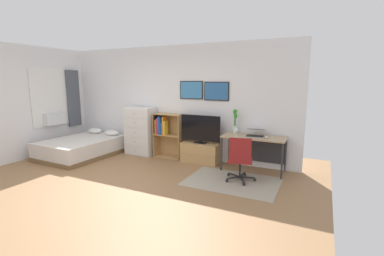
{
  "coord_description": "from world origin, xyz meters",
  "views": [
    {
      "loc": [
        3.37,
        -3.38,
        1.87
      ],
      "look_at": [
        0.99,
        1.5,
        0.92
      ],
      "focal_mm": 25.42,
      "sensor_mm": 36.0,
      "label": 1
    }
  ],
  "objects_px": {
    "bed": "(83,147)",
    "desk": "(255,142)",
    "office_chair": "(240,158)",
    "computer_mouse": "(266,137)",
    "dresser": "(140,131)",
    "bookshelf": "(166,132)",
    "wine_glass": "(236,129)",
    "bamboo_vase": "(235,120)",
    "tv_stand": "(201,153)",
    "television": "(200,129)",
    "laptop": "(255,133)"
  },
  "relations": [
    {
      "from": "laptop",
      "to": "computer_mouse",
      "type": "xyz_separation_m",
      "value": [
        0.24,
        -0.11,
        -0.05
      ]
    },
    {
      "from": "tv_stand",
      "to": "bamboo_vase",
      "type": "xyz_separation_m",
      "value": [
        0.77,
        0.1,
        0.79
      ]
    },
    {
      "from": "dresser",
      "to": "wine_glass",
      "type": "distance_m",
      "value": 2.59
    },
    {
      "from": "bamboo_vase",
      "to": "tv_stand",
      "type": "bearing_deg",
      "value": -172.36
    },
    {
      "from": "bed",
      "to": "television",
      "type": "xyz_separation_m",
      "value": [
        2.9,
        0.74,
        0.56
      ]
    },
    {
      "from": "computer_mouse",
      "to": "bed",
      "type": "bearing_deg",
      "value": -171.71
    },
    {
      "from": "dresser",
      "to": "bookshelf",
      "type": "relative_size",
      "value": 1.12
    },
    {
      "from": "bed",
      "to": "bookshelf",
      "type": "xyz_separation_m",
      "value": [
        1.95,
        0.82,
        0.41
      ]
    },
    {
      "from": "television",
      "to": "dresser",
      "type": "bearing_deg",
      "value": 179.75
    },
    {
      "from": "computer_mouse",
      "to": "laptop",
      "type": "bearing_deg",
      "value": 156.61
    },
    {
      "from": "tv_stand",
      "to": "bamboo_vase",
      "type": "distance_m",
      "value": 1.11
    },
    {
      "from": "bed",
      "to": "bookshelf",
      "type": "relative_size",
      "value": 1.83
    },
    {
      "from": "bookshelf",
      "to": "laptop",
      "type": "height_order",
      "value": "bookshelf"
    },
    {
      "from": "television",
      "to": "wine_glass",
      "type": "distance_m",
      "value": 0.91
    },
    {
      "from": "bed",
      "to": "desk",
      "type": "height_order",
      "value": "desk"
    },
    {
      "from": "desk",
      "to": "computer_mouse",
      "type": "xyz_separation_m",
      "value": [
        0.26,
        -0.12,
        0.15
      ]
    },
    {
      "from": "bookshelf",
      "to": "tv_stand",
      "type": "xyz_separation_m",
      "value": [
        0.96,
        -0.05,
        -0.4
      ]
    },
    {
      "from": "wine_glass",
      "to": "desk",
      "type": "bearing_deg",
      "value": 25.36
    },
    {
      "from": "wine_glass",
      "to": "bed",
      "type": "bearing_deg",
      "value": -171.06
    },
    {
      "from": "tv_stand",
      "to": "laptop",
      "type": "distance_m",
      "value": 1.38
    },
    {
      "from": "bamboo_vase",
      "to": "desk",
      "type": "bearing_deg",
      "value": -12.99
    },
    {
      "from": "wine_glass",
      "to": "dresser",
      "type": "bearing_deg",
      "value": 176.54
    },
    {
      "from": "desk",
      "to": "office_chair",
      "type": "relative_size",
      "value": 1.49
    },
    {
      "from": "bed",
      "to": "office_chair",
      "type": "distance_m",
      "value": 4.08
    },
    {
      "from": "desk",
      "to": "wine_glass",
      "type": "xyz_separation_m",
      "value": [
        -0.35,
        -0.17,
        0.27
      ]
    },
    {
      "from": "laptop",
      "to": "bamboo_vase",
      "type": "relative_size",
      "value": 0.84
    },
    {
      "from": "office_chair",
      "to": "wine_glass",
      "type": "bearing_deg",
      "value": 99.97
    },
    {
      "from": "bookshelf",
      "to": "television",
      "type": "height_order",
      "value": "television"
    },
    {
      "from": "tv_stand",
      "to": "wine_glass",
      "type": "height_order",
      "value": "wine_glass"
    },
    {
      "from": "laptop",
      "to": "bamboo_vase",
      "type": "height_order",
      "value": "bamboo_vase"
    },
    {
      "from": "bed",
      "to": "television",
      "type": "bearing_deg",
      "value": 15.76
    },
    {
      "from": "bookshelf",
      "to": "bamboo_vase",
      "type": "xyz_separation_m",
      "value": [
        1.73,
        0.05,
        0.39
      ]
    },
    {
      "from": "office_chair",
      "to": "bamboo_vase",
      "type": "height_order",
      "value": "bamboo_vase"
    },
    {
      "from": "bamboo_vase",
      "to": "bed",
      "type": "bearing_deg",
      "value": -166.67
    },
    {
      "from": "office_chair",
      "to": "desk",
      "type": "bearing_deg",
      "value": 71.45
    },
    {
      "from": "dresser",
      "to": "bookshelf",
      "type": "xyz_separation_m",
      "value": [
        0.72,
        0.07,
        0.03
      ]
    },
    {
      "from": "dresser",
      "to": "wine_glass",
      "type": "height_order",
      "value": "dresser"
    },
    {
      "from": "bed",
      "to": "tv_stand",
      "type": "height_order",
      "value": "bed"
    },
    {
      "from": "bed",
      "to": "television",
      "type": "relative_size",
      "value": 2.06
    },
    {
      "from": "bed",
      "to": "desk",
      "type": "relative_size",
      "value": 1.54
    },
    {
      "from": "dresser",
      "to": "computer_mouse",
      "type": "distance_m",
      "value": 3.18
    },
    {
      "from": "bookshelf",
      "to": "bamboo_vase",
      "type": "height_order",
      "value": "bamboo_vase"
    },
    {
      "from": "bookshelf",
      "to": "desk",
      "type": "distance_m",
      "value": 2.2
    },
    {
      "from": "bookshelf",
      "to": "wine_glass",
      "type": "bearing_deg",
      "value": -6.84
    },
    {
      "from": "bookshelf",
      "to": "dresser",
      "type": "bearing_deg",
      "value": -174.74
    },
    {
      "from": "office_chair",
      "to": "computer_mouse",
      "type": "distance_m",
      "value": 0.82
    },
    {
      "from": "office_chair",
      "to": "tv_stand",
      "type": "bearing_deg",
      "value": 131.84
    },
    {
      "from": "desk",
      "to": "bamboo_vase",
      "type": "height_order",
      "value": "bamboo_vase"
    },
    {
      "from": "office_chair",
      "to": "television",
      "type": "bearing_deg",
      "value": 132.59
    },
    {
      "from": "television",
      "to": "wine_glass",
      "type": "height_order",
      "value": "television"
    }
  ]
}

